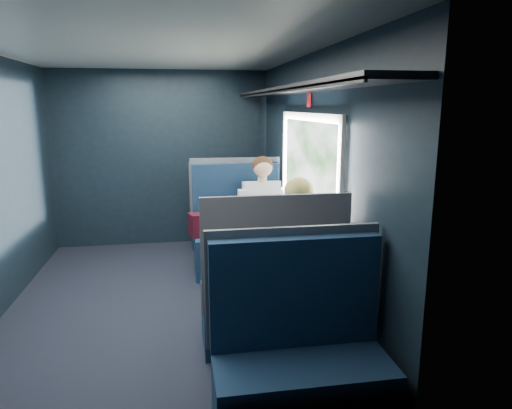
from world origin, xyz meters
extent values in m
cube|color=black|center=(0.00, 0.00, -0.01)|extent=(2.80, 4.20, 0.01)
cube|color=black|center=(1.45, 0.00, 1.15)|extent=(0.10, 4.20, 2.30)
cube|color=black|center=(0.00, 2.15, 1.15)|extent=(2.80, 0.10, 2.30)
cube|color=black|center=(0.00, -2.15, 1.15)|extent=(2.80, 0.10, 2.30)
cube|color=silver|center=(0.00, 0.00, 2.35)|extent=(2.80, 4.20, 0.10)
cube|color=#EEE8CF|center=(1.38, 0.00, 1.74)|extent=(0.03, 1.84, 0.07)
cube|color=#EEE8CF|center=(1.38, 0.00, 0.90)|extent=(0.03, 1.84, 0.07)
cube|color=#EEE8CF|center=(1.38, -0.89, 1.32)|extent=(0.03, 0.07, 0.78)
cube|color=#EEE8CF|center=(1.38, 0.89, 1.32)|extent=(0.03, 0.07, 0.78)
cube|color=black|center=(1.22, 0.00, 1.98)|extent=(0.36, 4.10, 0.04)
cube|color=black|center=(1.05, 0.00, 1.96)|extent=(0.02, 4.10, 0.03)
cube|color=red|center=(1.38, 0.00, 1.89)|extent=(0.01, 0.10, 0.12)
cylinder|color=#54565E|center=(0.88, 0.00, 0.35)|extent=(0.08, 0.08, 0.70)
cube|color=beige|center=(1.06, 0.00, 0.72)|extent=(0.62, 1.00, 0.04)
cube|color=#0C1D36|center=(0.85, 0.78, 0.23)|extent=(1.00, 0.50, 0.45)
cube|color=#0C1D36|center=(0.85, 1.08, 0.82)|extent=(1.00, 0.10, 0.75)
cube|color=#54565E|center=(0.85, 1.14, 0.85)|extent=(1.04, 0.03, 0.82)
cube|color=#54565E|center=(0.85, 0.73, 0.55)|extent=(0.06, 0.40, 0.20)
cube|color=#410D1B|center=(0.48, 0.80, 0.58)|extent=(0.39, 0.28, 0.25)
cylinder|color=#410D1B|center=(0.48, 0.80, 0.75)|extent=(0.07, 0.15, 0.03)
cylinder|color=silver|center=(0.80, 0.76, 0.56)|extent=(0.08, 0.08, 0.23)
cylinder|color=#1869B8|center=(0.80, 0.76, 0.70)|extent=(0.05, 0.05, 0.05)
cube|color=#0C1D36|center=(0.85, -0.78, 0.23)|extent=(1.00, 0.50, 0.45)
cube|color=#0C1D36|center=(0.85, -1.08, 0.82)|extent=(1.00, 0.10, 0.75)
cube|color=#54565E|center=(0.85, -1.14, 0.85)|extent=(1.04, 0.03, 0.82)
cube|color=#54565E|center=(0.85, -0.73, 0.55)|extent=(0.06, 0.40, 0.20)
cube|color=#0C1D36|center=(0.85, 1.88, 0.23)|extent=(1.00, 0.40, 0.45)
cube|color=#0C1D36|center=(0.85, 1.64, 0.78)|extent=(1.00, 0.10, 0.66)
cube|color=#54565E|center=(0.85, 1.59, 0.80)|extent=(1.04, 0.03, 0.72)
cube|color=#0C1D36|center=(0.85, -1.88, 0.23)|extent=(1.00, 0.40, 0.45)
cube|color=#0C1D36|center=(0.85, -1.64, 0.78)|extent=(1.00, 0.10, 0.66)
cube|color=#54565E|center=(0.85, -1.59, 0.80)|extent=(1.04, 0.03, 0.72)
cube|color=black|center=(1.10, 0.64, 0.53)|extent=(0.36, 0.44, 0.16)
cube|color=black|center=(1.10, 0.44, 0.23)|extent=(0.32, 0.12, 0.45)
cube|color=silver|center=(1.10, 0.80, 0.78)|extent=(0.40, 0.29, 0.53)
cylinder|color=#D8A88C|center=(1.10, 0.76, 1.06)|extent=(0.10, 0.10, 0.06)
sphere|color=#D8A88C|center=(1.10, 0.74, 1.20)|extent=(0.21, 0.21, 0.21)
sphere|color=#382114|center=(1.10, 0.76, 1.21)|extent=(0.22, 0.22, 0.22)
cube|color=silver|center=(0.88, 0.76, 0.78)|extent=(0.09, 0.12, 0.34)
cube|color=silver|center=(1.32, 0.76, 0.78)|extent=(0.09, 0.12, 0.34)
cube|color=black|center=(1.10, -0.64, 0.53)|extent=(0.36, 0.44, 0.16)
cube|color=black|center=(1.10, -0.44, 0.23)|extent=(0.32, 0.12, 0.45)
cube|color=black|center=(1.10, -0.80, 0.78)|extent=(0.40, 0.29, 0.53)
cylinder|color=#D8A88C|center=(1.10, -0.76, 1.06)|extent=(0.10, 0.10, 0.06)
sphere|color=#D8A88C|center=(1.10, -0.74, 1.20)|extent=(0.21, 0.21, 0.21)
sphere|color=tan|center=(1.10, -0.76, 1.21)|extent=(0.22, 0.22, 0.22)
cube|color=black|center=(0.88, -0.76, 0.78)|extent=(0.09, 0.12, 0.34)
cube|color=black|center=(1.32, -0.76, 0.78)|extent=(0.09, 0.12, 0.34)
cube|color=tan|center=(1.10, -0.86, 0.90)|extent=(0.26, 0.07, 0.36)
cube|color=white|center=(0.93, 0.05, 0.74)|extent=(0.70, 0.93, 0.01)
cube|color=silver|center=(1.19, 0.04, 0.75)|extent=(0.27, 0.35, 0.02)
cube|color=silver|center=(1.31, 0.04, 0.88)|extent=(0.02, 0.35, 0.24)
cube|color=black|center=(1.31, 0.04, 0.88)|extent=(0.01, 0.31, 0.20)
cylinder|color=silver|center=(1.33, 0.30, 0.84)|extent=(0.07, 0.07, 0.19)
cylinder|color=#1869B8|center=(1.33, 0.30, 0.96)|extent=(0.04, 0.04, 0.04)
cylinder|color=white|center=(1.31, 0.44, 0.79)|extent=(0.07, 0.07, 0.09)
camera|label=1|loc=(0.21, -4.05, 1.84)|focal=32.00mm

